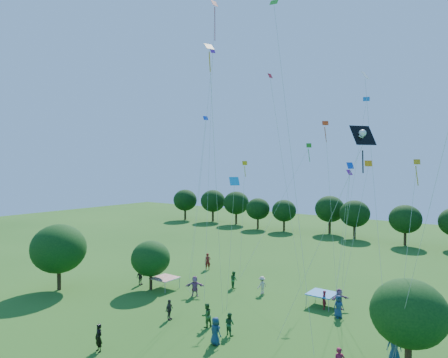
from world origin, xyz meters
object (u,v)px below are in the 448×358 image
near_tree_west (59,249)px  man_in_black (99,338)px  near_tree_east (409,313)px  red_high_kite (213,59)px  tent_red_stripe (165,278)px  pirate_kite (361,139)px  tent_blue (322,294)px  near_tree_north (151,258)px

near_tree_west → man_in_black: (13.87, -5.60, -3.11)m
near_tree_west → man_in_black: near_tree_west is taller
near_tree_east → red_high_kite: size_ratio=0.21×
man_in_black → red_high_kite: bearing=101.8°
near_tree_west → near_tree_east: bearing=5.4°
tent_red_stripe → pirate_kite: size_ratio=0.17×
tent_blue → pirate_kite: pirate_kite is taller
near_tree_west → red_high_kite: (12.87, 7.66, 17.67)m
tent_red_stripe → man_in_black: size_ratio=1.23×
near_tree_west → man_in_black: 15.27m
tent_red_stripe → man_in_black: bearing=-63.7°
near_tree_north → red_high_kite: size_ratio=0.18×
near_tree_west → near_tree_north: near_tree_west is taller
red_high_kite → near_tree_west: bearing=-149.2°
near_tree_north → tent_red_stripe: size_ratio=2.15×
near_tree_north → tent_red_stripe: near_tree_north is taller
tent_blue → pirate_kite: size_ratio=0.17×
tent_red_stripe → tent_blue: same height
near_tree_north → near_tree_east: bearing=-6.0°
near_tree_west → tent_red_stripe: (7.96, 6.34, -2.97)m
tent_red_stripe → red_high_kite: bearing=15.1°
red_high_kite → near_tree_east: bearing=-15.0°
tent_red_stripe → man_in_black: (5.91, -11.94, -0.14)m
tent_red_stripe → near_tree_west: bearing=-141.4°
near_tree_east → man_in_black: near_tree_east is taller
tent_blue → man_in_black: bearing=-116.5°
near_tree_north → near_tree_east: (23.62, -2.47, 0.66)m
near_tree_west → near_tree_north: 8.89m
tent_red_stripe → tent_blue: 14.91m
near_tree_east → man_in_black: size_ratio=3.13×
tent_blue → man_in_black: size_ratio=1.23×
near_tree_east → red_high_kite: bearing=165.0°
tent_red_stripe → man_in_black: 13.32m
red_high_kite → near_tree_north: bearing=-158.5°
near_tree_west → red_high_kite: size_ratio=0.24×
tent_red_stripe → tent_blue: bearing=18.1°
near_tree_north → pirate_kite: (21.87, -5.85, 10.34)m
tent_red_stripe → pirate_kite: bearing=-18.1°
near_tree_west → red_high_kite: 23.16m
man_in_black → tent_red_stripe: bearing=123.8°
near_tree_west → pirate_kite: bearing=-1.0°
tent_blue → pirate_kite: (6.76, -11.46, 12.33)m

